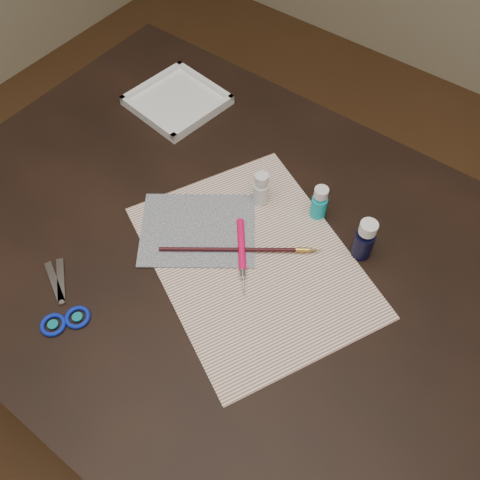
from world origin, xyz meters
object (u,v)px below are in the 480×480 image
Objects in this scene: canvas at (198,229)px; scissors at (57,296)px; paint_bottle_cyan at (319,202)px; paper at (253,260)px; paint_bottle_navy at (365,239)px; palette_tray at (177,100)px; paint_bottle_white at (261,189)px.

scissors is (-0.10, -0.27, 0.00)m from canvas.
canvas is 2.88× the size of paint_bottle_cyan.
paint_bottle_cyan is (0.16, 0.17, 0.03)m from canvas.
scissors reaches higher than paper.
paper is 0.21m from paint_bottle_navy.
paint_bottle_cyan reaches higher than scissors.
palette_tray is (-0.27, 0.25, 0.01)m from canvas.
paper is at bearing -138.39° from paint_bottle_navy.
palette_tray is (-0.44, 0.08, -0.03)m from paint_bottle_cyan.
paint_bottle_cyan is at bearing 46.59° from canvas.
canvas is 0.15m from paint_bottle_white.
paint_bottle_white is (-0.07, 0.13, 0.04)m from paper.
canvas is 0.32m from paint_bottle_navy.
scissors is at bearing -133.10° from paint_bottle_navy.
paint_bottle_white is 0.44× the size of scissors.
paint_bottle_white is 0.12m from paint_bottle_cyan.
scissors is (-0.27, -0.44, -0.03)m from paint_bottle_cyan.
paper is 2.38× the size of palette_tray.
paper is 0.17m from paint_bottle_cyan.
palette_tray reaches higher than scissors.
paint_bottle_white is (0.05, 0.13, 0.03)m from canvas.
scissors is (-0.23, -0.27, 0.00)m from paper.
paint_bottle_navy is (0.15, 0.13, 0.04)m from paper.
paper is 0.36m from scissors.
canvas is at bearing -152.71° from paint_bottle_navy.
scissors reaches higher than canvas.
paint_bottle_white is 0.40× the size of palette_tray.
paint_bottle_navy reaches higher than paint_bottle_white.
paint_bottle_white is 1.00× the size of paint_bottle_cyan.
palette_tray is (-0.33, 0.12, -0.03)m from paint_bottle_white.
paper is at bearing -102.83° from paint_bottle_cyan.
canvas is 2.88× the size of paint_bottle_white.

